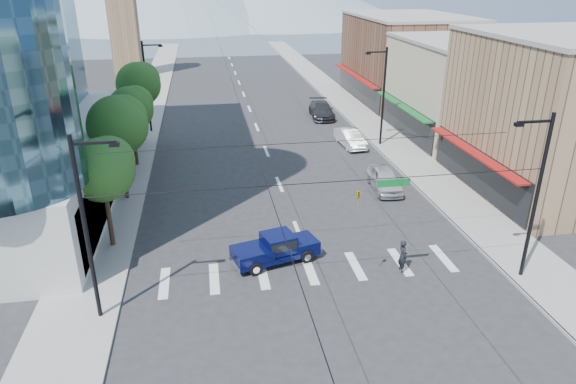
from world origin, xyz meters
name	(u,v)px	position (x,y,z in m)	size (l,w,h in m)	color
ground	(319,285)	(0.00, 0.00, 0.00)	(160.00, 160.00, 0.00)	#28282B
sidewalk_left	(148,108)	(-12.00, 40.00, 0.07)	(4.00, 120.00, 0.15)	gray
sidewalk_right	(343,101)	(12.00, 40.00, 0.07)	(4.00, 120.00, 0.15)	gray
shop_near	(563,117)	(20.00, 10.00, 5.50)	(12.00, 14.00, 11.00)	#8C6B4C
shop_mid	(467,90)	(20.00, 24.00, 4.50)	(12.00, 14.00, 9.00)	tan
shop_far	(406,59)	(20.00, 40.00, 5.00)	(12.00, 18.00, 10.00)	brown
clock_tower	(121,4)	(-16.50, 62.00, 10.64)	(4.80, 4.80, 20.40)	#8C6B4C
tree_near	(104,167)	(-11.07, 6.10, 4.99)	(3.65, 3.64, 6.71)	black
tree_midnear	(120,123)	(-11.07, 13.10, 5.59)	(4.09, 4.09, 7.52)	black
tree_midfar	(132,107)	(-11.07, 20.10, 4.99)	(3.65, 3.64, 6.71)	black
tree_far	(140,83)	(-11.07, 27.10, 5.59)	(4.09, 4.09, 7.52)	black
signal_rig	(330,213)	(0.19, -1.00, 4.64)	(21.80, 0.20, 9.00)	black
lamp_pole_nw	(148,84)	(-10.67, 30.00, 4.94)	(2.00, 0.25, 9.00)	black
lamp_pole_ne	(382,93)	(10.67, 22.00, 4.94)	(2.00, 0.25, 9.00)	black
pickup_truck	(275,248)	(-1.93, 2.72, 0.87)	(5.22, 3.00, 1.68)	#080C3B
pedestrian	(403,256)	(4.73, 0.62, 0.94)	(0.68, 0.45, 1.87)	black
parked_car_near	(385,179)	(7.60, 11.71, 0.82)	(1.94, 4.82, 1.64)	silver
parked_car_mid	(350,138)	(7.93, 22.22, 0.79)	(1.67, 4.78, 1.57)	white
parked_car_far	(321,110)	(7.60, 32.77, 0.85)	(2.38, 5.84, 1.70)	#2C2C2E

